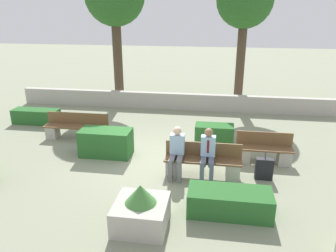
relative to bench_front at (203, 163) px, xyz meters
The scene contains 14 objects.
ground_plane 1.83m from the bench_front, 154.83° to the left, with size 60.00×60.00×0.00m, color gray.
perimeter_wall 6.20m from the bench_front, 105.20° to the left, with size 14.02×0.30×0.72m.
bench_front is the anchor object (origin of this frame).
bench_left_side 4.86m from the bench_front, 155.99° to the left, with size 2.19×0.48×0.88m.
bench_right_side 2.02m from the bench_front, 31.04° to the left, with size 1.61×0.48×0.88m.
person_seated_man 0.46m from the bench_front, 48.49° to the right, with size 0.38×0.63×1.37m.
person_seated_woman 0.82m from the bench_front, 168.54° to the right, with size 0.38×0.63×1.37m.
hedge_block_near_left 3.12m from the bench_front, 163.98° to the left, with size 1.55×0.77×0.82m.
hedge_block_near_right 1.81m from the bench_front, 68.16° to the right, with size 1.83×0.77×0.56m.
hedge_block_mid_right 7.42m from the bench_front, 153.89° to the left, with size 1.79×0.60×0.57m.
hedge_block_far_left 2.14m from the bench_front, 82.88° to the left, with size 1.24×0.61×0.70m.
planter_corner_right 2.67m from the bench_front, 115.43° to the right, with size 1.08×1.08×0.96m.
suitcase 1.61m from the bench_front, ahead, with size 0.46×0.19×0.79m.
tree_center_left 8.33m from the bench_front, 79.89° to the left, with size 2.42×2.42×5.82m.
Camera 1 is at (1.89, -8.75, 4.31)m, focal length 35.00 mm.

